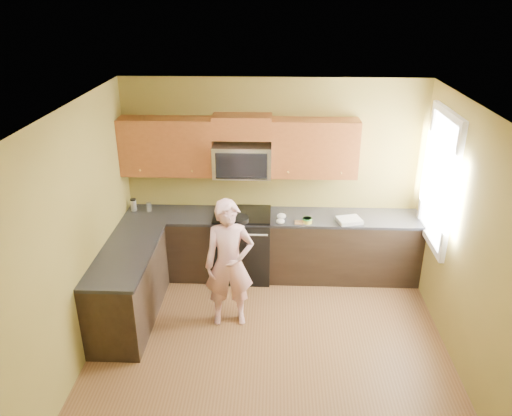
# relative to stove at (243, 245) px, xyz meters

# --- Properties ---
(floor) EXTENTS (4.00, 4.00, 0.00)m
(floor) POSITION_rel_stove_xyz_m (0.40, -1.68, -0.47)
(floor) COLOR brown
(floor) RESTS_ON ground
(ceiling) EXTENTS (4.00, 4.00, 0.00)m
(ceiling) POSITION_rel_stove_xyz_m (0.40, -1.68, 2.23)
(ceiling) COLOR white
(ceiling) RESTS_ON ground
(wall_back) EXTENTS (4.00, 0.00, 4.00)m
(wall_back) POSITION_rel_stove_xyz_m (0.40, 0.32, 0.88)
(wall_back) COLOR olive
(wall_back) RESTS_ON ground
(wall_front) EXTENTS (4.00, 0.00, 4.00)m
(wall_front) POSITION_rel_stove_xyz_m (0.40, -3.67, 0.88)
(wall_front) COLOR olive
(wall_front) RESTS_ON ground
(wall_left) EXTENTS (0.00, 4.00, 4.00)m
(wall_left) POSITION_rel_stove_xyz_m (-1.60, -1.68, 0.88)
(wall_left) COLOR olive
(wall_left) RESTS_ON ground
(wall_right) EXTENTS (0.00, 4.00, 4.00)m
(wall_right) POSITION_rel_stove_xyz_m (2.40, -1.68, 0.88)
(wall_right) COLOR olive
(wall_right) RESTS_ON ground
(cabinet_back_run) EXTENTS (4.00, 0.60, 0.88)m
(cabinet_back_run) POSITION_rel_stove_xyz_m (0.40, 0.02, -0.03)
(cabinet_back_run) COLOR black
(cabinet_back_run) RESTS_ON floor
(cabinet_left_run) EXTENTS (0.60, 1.60, 0.88)m
(cabinet_left_run) POSITION_rel_stove_xyz_m (-1.30, -1.08, -0.03)
(cabinet_left_run) COLOR black
(cabinet_left_run) RESTS_ON floor
(countertop_back) EXTENTS (4.00, 0.62, 0.04)m
(countertop_back) POSITION_rel_stove_xyz_m (0.40, 0.01, 0.43)
(countertop_back) COLOR black
(countertop_back) RESTS_ON cabinet_back_run
(countertop_left) EXTENTS (0.62, 1.60, 0.04)m
(countertop_left) POSITION_rel_stove_xyz_m (-1.29, -1.08, 0.43)
(countertop_left) COLOR black
(countertop_left) RESTS_ON cabinet_left_run
(stove) EXTENTS (0.76, 0.65, 0.95)m
(stove) POSITION_rel_stove_xyz_m (0.00, 0.00, 0.00)
(stove) COLOR black
(stove) RESTS_ON floor
(microwave) EXTENTS (0.76, 0.40, 0.42)m
(microwave) POSITION_rel_stove_xyz_m (0.00, 0.12, 0.97)
(microwave) COLOR silver
(microwave) RESTS_ON wall_back
(upper_cab_left) EXTENTS (1.22, 0.33, 0.75)m
(upper_cab_left) POSITION_rel_stove_xyz_m (-0.99, 0.16, 0.97)
(upper_cab_left) COLOR brown
(upper_cab_left) RESTS_ON wall_back
(upper_cab_right) EXTENTS (1.12, 0.33, 0.75)m
(upper_cab_right) POSITION_rel_stove_xyz_m (0.94, 0.16, 0.97)
(upper_cab_right) COLOR brown
(upper_cab_right) RESTS_ON wall_back
(upper_cab_over_mw) EXTENTS (0.76, 0.33, 0.30)m
(upper_cab_over_mw) POSITION_rel_stove_xyz_m (0.00, 0.16, 1.62)
(upper_cab_over_mw) COLOR brown
(upper_cab_over_mw) RESTS_ON wall_back
(window) EXTENTS (0.06, 1.06, 1.66)m
(window) POSITION_rel_stove_xyz_m (2.38, -0.48, 1.17)
(window) COLOR white
(window) RESTS_ON wall_right
(woman) EXTENTS (0.62, 0.45, 1.58)m
(woman) POSITION_rel_stove_xyz_m (-0.08, -1.07, 0.32)
(woman) COLOR #D96C76
(woman) RESTS_ON floor
(frying_pan) EXTENTS (0.30, 0.50, 0.06)m
(frying_pan) POSITION_rel_stove_xyz_m (-0.04, -0.26, 0.47)
(frying_pan) COLOR black
(frying_pan) RESTS_ON stove
(butter_tub) EXTENTS (0.15, 0.15, 0.09)m
(butter_tub) POSITION_rel_stove_xyz_m (0.86, -0.19, 0.45)
(butter_tub) COLOR yellow
(butter_tub) RESTS_ON countertop_back
(toast_slice) EXTENTS (0.11, 0.11, 0.01)m
(toast_slice) POSITION_rel_stove_xyz_m (0.76, -0.20, 0.45)
(toast_slice) COLOR #B27F47
(toast_slice) RESTS_ON countertop_back
(napkin_a) EXTENTS (0.14, 0.14, 0.06)m
(napkin_a) POSITION_rel_stove_xyz_m (0.51, -0.23, 0.48)
(napkin_a) COLOR silver
(napkin_a) RESTS_ON countertop_back
(napkin_b) EXTENTS (0.15, 0.16, 0.07)m
(napkin_b) POSITION_rel_stove_xyz_m (0.53, -0.07, 0.48)
(napkin_b) COLOR silver
(napkin_b) RESTS_ON countertop_back
(dish_towel) EXTENTS (0.35, 0.31, 0.05)m
(dish_towel) POSITION_rel_stove_xyz_m (1.41, -0.15, 0.47)
(dish_towel) COLOR silver
(dish_towel) RESTS_ON countertop_back
(travel_mug) EXTENTS (0.08, 0.08, 0.17)m
(travel_mug) POSITION_rel_stove_xyz_m (-1.50, 0.10, 0.45)
(travel_mug) COLOR silver
(travel_mug) RESTS_ON countertop_back
(glass_a) EXTENTS (0.07, 0.07, 0.12)m
(glass_a) POSITION_rel_stove_xyz_m (-1.29, 0.10, 0.51)
(glass_a) COLOR silver
(glass_a) RESTS_ON countertop_back
(glass_c) EXTENTS (0.08, 0.08, 0.12)m
(glass_c) POSITION_rel_stove_xyz_m (-0.28, 0.15, 0.51)
(glass_c) COLOR silver
(glass_c) RESTS_ON countertop_back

